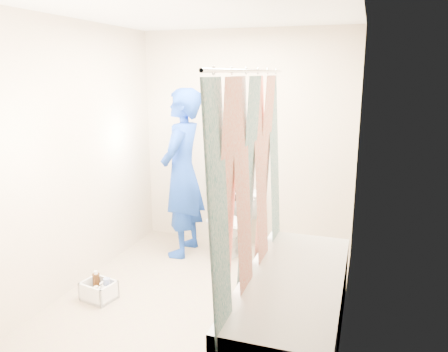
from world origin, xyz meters
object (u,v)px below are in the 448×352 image
(bathtub, at_px, (292,305))
(cleaning_caddy, at_px, (100,291))
(plumber, at_px, (182,174))
(toilet, at_px, (232,224))

(bathtub, relative_size, cleaning_caddy, 5.59)
(plumber, relative_size, cleaning_caddy, 5.72)
(toilet, relative_size, plumber, 0.38)
(bathtub, relative_size, plumber, 0.98)
(bathtub, bearing_deg, toilet, 123.07)
(toilet, height_order, plumber, plumber)
(toilet, distance_m, plumber, 0.77)
(bathtub, distance_m, toilet, 1.63)
(plumber, height_order, cleaning_caddy, plumber)
(bathtub, distance_m, plumber, 1.97)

